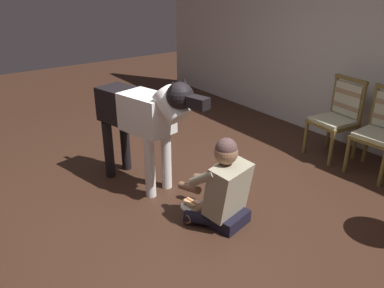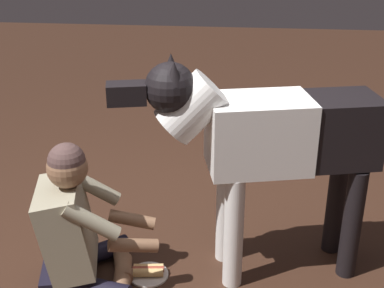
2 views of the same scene
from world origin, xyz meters
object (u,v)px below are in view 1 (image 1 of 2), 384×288
at_px(large_dog, 143,115).
at_px(hot_dog_on_plate, 192,204).
at_px(dining_chair_right_of_pair, 383,128).
at_px(person_sitting_on_floor, 223,189).
at_px(dining_chair_left_of_pair, 339,114).

bearing_deg(large_dog, hot_dog_on_plate, 13.12).
xyz_separation_m(dining_chair_right_of_pair, person_sitting_on_floor, (-0.29, -2.08, -0.20)).
relative_size(dining_chair_right_of_pair, hot_dog_on_plate, 4.34).
bearing_deg(dining_chair_left_of_pair, dining_chair_right_of_pair, 0.05).
xyz_separation_m(dining_chair_left_of_pair, large_dog, (-0.72, -2.32, 0.27)).
bearing_deg(hot_dog_on_plate, dining_chair_left_of_pair, 87.82).
relative_size(dining_chair_left_of_pair, hot_dog_on_plate, 4.34).
bearing_deg(dining_chair_right_of_pair, hot_dog_on_plate, -106.71).
xyz_separation_m(person_sitting_on_floor, large_dog, (-1.00, -0.23, 0.46)).
height_order(dining_chair_right_of_pair, large_dog, large_dog).
bearing_deg(dining_chair_right_of_pair, person_sitting_on_floor, -97.92).
distance_m(dining_chair_left_of_pair, dining_chair_right_of_pair, 0.57).
height_order(dining_chair_left_of_pair, person_sitting_on_floor, dining_chair_left_of_pair).
xyz_separation_m(large_dog, hot_dog_on_plate, (0.64, 0.15, -0.78)).
xyz_separation_m(dining_chair_right_of_pair, large_dog, (-1.29, -2.32, 0.27)).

